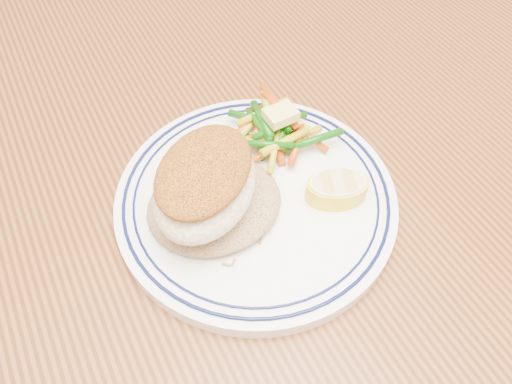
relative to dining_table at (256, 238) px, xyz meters
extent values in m
cube|color=#4D260F|center=(0.00, 0.00, 0.08)|extent=(1.50, 0.90, 0.04)
cylinder|color=#4D260F|center=(0.68, 0.38, -0.30)|extent=(0.07, 0.07, 0.71)
cylinder|color=white|center=(-0.01, -0.02, 0.10)|extent=(0.25, 0.25, 0.01)
torus|color=#0A113F|center=(-0.01, -0.02, 0.11)|extent=(0.24, 0.24, 0.00)
torus|color=#0A113F|center=(-0.01, -0.02, 0.11)|extent=(0.22, 0.22, 0.00)
ellipsoid|color=olive|center=(-0.05, -0.02, 0.12)|extent=(0.12, 0.10, 0.02)
ellipsoid|color=#F9EBCD|center=(-0.06, -0.02, 0.15)|extent=(0.13, 0.13, 0.05)
ellipsoid|color=#975518|center=(-0.06, -0.02, 0.17)|extent=(0.12, 0.12, 0.02)
cylinder|color=#0F4E09|center=(0.03, 0.03, 0.12)|extent=(0.04, 0.03, 0.01)
cylinder|color=#0F4E09|center=(0.02, 0.03, 0.12)|extent=(0.03, 0.05, 0.01)
cylinder|color=gold|center=(0.00, 0.05, 0.12)|extent=(0.05, 0.03, 0.01)
cylinder|color=#0F4E09|center=(0.05, 0.02, 0.12)|extent=(0.06, 0.01, 0.01)
cylinder|color=#BB4209|center=(0.02, 0.01, 0.12)|extent=(0.06, 0.02, 0.01)
cylinder|color=gold|center=(0.05, 0.01, 0.12)|extent=(0.05, 0.01, 0.01)
cylinder|color=#0F4E09|center=(0.02, 0.04, 0.12)|extent=(0.05, 0.04, 0.01)
cylinder|color=#BB4209|center=(0.03, 0.02, 0.12)|extent=(0.02, 0.06, 0.01)
cylinder|color=gold|center=(0.05, 0.03, 0.12)|extent=(0.03, 0.04, 0.01)
cylinder|color=gold|center=(0.03, 0.02, 0.12)|extent=(0.05, 0.04, 0.01)
cylinder|color=gold|center=(0.03, 0.05, 0.12)|extent=(0.05, 0.03, 0.01)
cylinder|color=#BB4209|center=(0.06, 0.01, 0.12)|extent=(0.02, 0.05, 0.01)
cylinder|color=#BB4209|center=(0.05, 0.00, 0.12)|extent=(0.04, 0.04, 0.01)
cylinder|color=#BB4209|center=(0.02, 0.05, 0.12)|extent=(0.06, 0.04, 0.01)
cylinder|color=gold|center=(0.06, 0.04, 0.12)|extent=(0.02, 0.06, 0.01)
cylinder|color=#0F4E09|center=(0.03, 0.05, 0.12)|extent=(0.04, 0.05, 0.01)
cylinder|color=#BB4209|center=(0.03, 0.04, 0.13)|extent=(0.05, 0.03, 0.01)
cylinder|color=gold|center=(0.01, 0.02, 0.13)|extent=(0.04, 0.04, 0.01)
cylinder|color=#0F4E09|center=(0.05, 0.03, 0.13)|extent=(0.04, 0.05, 0.01)
cylinder|color=#0F4E09|center=(0.06, 0.00, 0.13)|extent=(0.06, 0.02, 0.01)
cylinder|color=gold|center=(0.04, 0.04, 0.13)|extent=(0.03, 0.05, 0.01)
cylinder|color=#BB4209|center=(0.02, 0.04, 0.13)|extent=(0.02, 0.05, 0.01)
cylinder|color=#0F4E09|center=(0.05, 0.04, 0.13)|extent=(0.03, 0.05, 0.01)
cylinder|color=gold|center=(0.03, 0.01, 0.13)|extent=(0.05, 0.01, 0.01)
cylinder|color=#0F4E09|center=(0.05, 0.04, 0.13)|extent=(0.05, 0.02, 0.01)
cylinder|color=gold|center=(0.02, 0.01, 0.13)|extent=(0.04, 0.05, 0.01)
cylinder|color=#0F4E09|center=(0.03, 0.02, 0.13)|extent=(0.05, 0.01, 0.01)
cylinder|color=#0F4E09|center=(0.02, 0.01, 0.13)|extent=(0.04, 0.03, 0.01)
cylinder|color=gold|center=(0.03, 0.05, 0.13)|extent=(0.06, 0.01, 0.01)
cylinder|color=gold|center=(0.04, 0.05, 0.13)|extent=(0.03, 0.05, 0.01)
cylinder|color=#BB4209|center=(0.05, 0.05, 0.13)|extent=(0.01, 0.06, 0.01)
cylinder|color=#0F4E09|center=(0.03, 0.04, 0.13)|extent=(0.02, 0.05, 0.01)
cylinder|color=#0F4E09|center=(0.02, 0.04, 0.13)|extent=(0.01, 0.05, 0.01)
cylinder|color=#BB4209|center=(0.05, 0.04, 0.13)|extent=(0.01, 0.05, 0.01)
cube|color=#E7D971|center=(0.04, 0.03, 0.15)|extent=(0.03, 0.02, 0.01)
torus|color=white|center=(0.05, -0.06, 0.13)|extent=(0.07, 0.07, 0.00)
camera|label=1|loc=(-0.14, -0.26, 0.47)|focal=35.00mm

